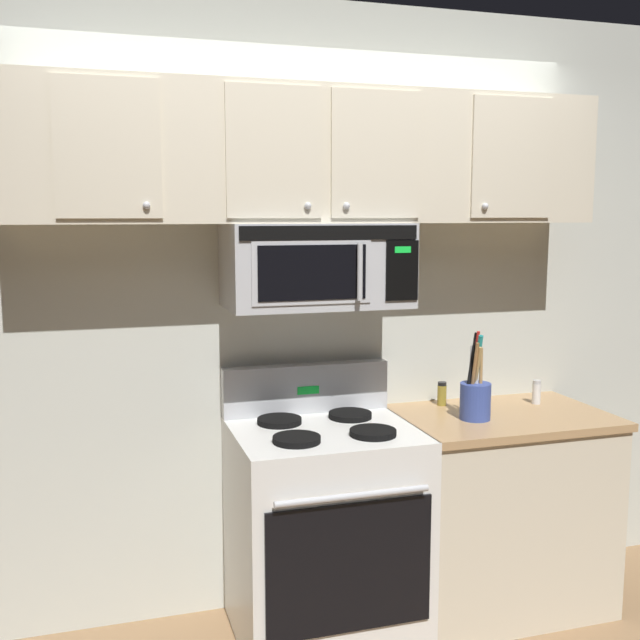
% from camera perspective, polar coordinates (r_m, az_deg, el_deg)
% --- Properties ---
extents(back_wall, '(5.20, 0.10, 2.70)m').
position_cam_1_polar(back_wall, '(3.44, -1.46, 0.66)').
color(back_wall, silver).
rests_on(back_wall, ground_plane).
extents(stove_range, '(0.76, 0.69, 1.12)m').
position_cam_1_polar(stove_range, '(3.33, 0.34, -15.34)').
color(stove_range, white).
rests_on(stove_range, ground_plane).
extents(over_range_microwave, '(0.76, 0.43, 0.35)m').
position_cam_1_polar(over_range_microwave, '(3.18, -0.27, 4.14)').
color(over_range_microwave, '#B7BABF').
extents(upper_cabinets, '(2.50, 0.36, 0.55)m').
position_cam_1_polar(upper_cabinets, '(3.21, -0.44, 12.21)').
color(upper_cabinets, beige).
extents(counter_segment, '(0.93, 0.65, 0.90)m').
position_cam_1_polar(counter_segment, '(3.67, 13.32, -13.63)').
color(counter_segment, beige).
rests_on(counter_segment, ground_plane).
extents(utensil_crock_blue, '(0.13, 0.13, 0.39)m').
position_cam_1_polar(utensil_crock_blue, '(3.38, 11.59, -5.62)').
color(utensil_crock_blue, '#384C9E').
rests_on(utensil_crock_blue, counter_segment).
extents(salt_shaker, '(0.04, 0.04, 0.11)m').
position_cam_1_polar(salt_shaker, '(3.73, 15.96, -5.24)').
color(salt_shaker, white).
rests_on(salt_shaker, counter_segment).
extents(spice_jar, '(0.04, 0.04, 0.11)m').
position_cam_1_polar(spice_jar, '(3.60, 9.15, -5.50)').
color(spice_jar, olive).
rests_on(spice_jar, counter_segment).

